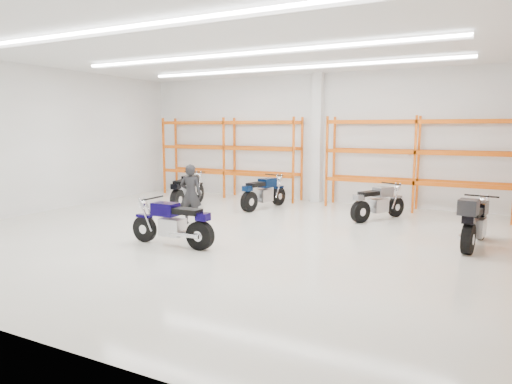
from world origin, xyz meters
The scene contains 11 objects.
ground centered at (0.00, 0.00, 0.00)m, with size 14.00×14.00×0.00m, color beige.
room_shell centered at (0.00, 0.03, 3.28)m, with size 14.02×12.02×4.51m.
motorcycle_main centered at (-0.71, -1.50, 0.50)m, with size 2.16×0.72×1.06m.
motorcycle_back_a centered at (-3.51, 2.86, 0.53)m, with size 0.76×2.28×1.13m.
motorcycle_back_b centered at (-1.07, 3.63, 0.51)m, with size 0.86×2.19×1.08m.
motorcycle_back_c centered at (2.63, 3.49, 0.48)m, with size 1.16×1.90×1.03m.
motorcycle_back_d centered at (5.22, 1.36, 0.57)m, with size 0.78×2.31×1.19m.
standing_man centered at (-1.77, 0.63, 0.82)m, with size 0.60×0.39×1.65m, color black.
structural_column centered at (0.00, 5.82, 2.25)m, with size 0.32×0.32×4.50m, color white.
pallet_racking_back_left centered at (-3.40, 5.48, 1.79)m, with size 5.67×0.87×3.00m.
pallet_racking_back_right centered at (3.40, 5.48, 1.79)m, with size 5.67×0.87×3.00m.
Camera 1 is at (5.42, -9.51, 2.64)m, focal length 32.00 mm.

